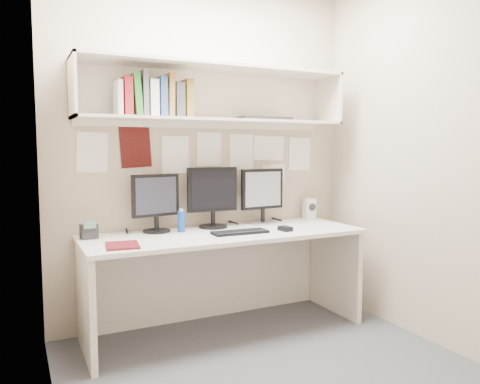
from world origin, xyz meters
name	(u,v)px	position (x,y,z in m)	size (l,w,h in m)	color
floor	(269,368)	(0.00, 0.00, 0.00)	(2.40, 2.00, 0.01)	#414146
wall_back	(206,152)	(0.00, 1.00, 1.30)	(2.40, 0.02, 2.60)	tan
wall_front	(397,155)	(0.00, -1.00, 1.30)	(2.40, 0.02, 2.60)	tan
wall_left	(47,154)	(-1.20, 0.00, 1.30)	(0.02, 2.00, 2.60)	tan
wall_right	(421,152)	(1.20, 0.00, 1.30)	(0.02, 2.00, 2.60)	tan
desk	(225,282)	(0.00, 0.65, 0.37)	(2.00, 0.70, 0.73)	silver
overhead_hutch	(213,95)	(0.00, 0.86, 1.72)	(2.00, 0.38, 0.40)	beige
pinned_papers	(207,158)	(0.00, 0.99, 1.25)	(1.92, 0.01, 0.48)	white
monitor_left	(156,200)	(-0.44, 0.87, 0.96)	(0.36, 0.20, 0.41)	black
monitor_center	(212,195)	(0.00, 0.87, 0.98)	(0.39, 0.22, 0.46)	black
monitor_right	(262,194)	(0.42, 0.87, 0.97)	(0.38, 0.21, 0.44)	#A5A5AA
keyboard	(240,232)	(0.07, 0.55, 0.74)	(0.40, 0.14, 0.02)	black
mouse	(285,229)	(0.41, 0.50, 0.75)	(0.07, 0.11, 0.03)	black
speaker	(309,209)	(0.89, 0.90, 0.82)	(0.10, 0.10, 0.18)	#B9B9B4
blue_bottle	(181,221)	(-0.28, 0.79, 0.81)	(0.05, 0.05, 0.17)	navy
maroon_notebook	(122,245)	(-0.77, 0.47, 0.74)	(0.19, 0.24, 0.01)	#550E14
desk_phone	(89,231)	(-0.91, 0.82, 0.78)	(0.11, 0.11, 0.13)	black
book_stack	(154,98)	(-0.46, 0.81, 1.67)	(0.52, 0.19, 0.31)	silver
hutch_tray	(265,119)	(0.41, 0.82, 1.55)	(0.42, 0.16, 0.03)	black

